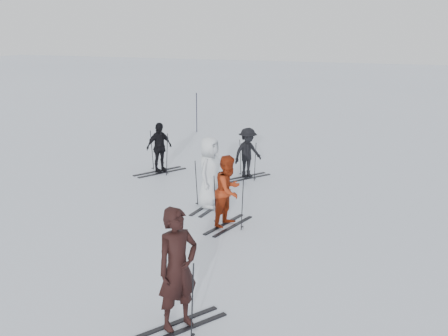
# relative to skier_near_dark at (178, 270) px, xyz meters

# --- Properties ---
(ground) EXTENTS (120.00, 120.00, 0.00)m
(ground) POSITION_rel_skier_near_dark_xyz_m (-1.72, 4.89, -0.96)
(ground) COLOR silver
(ground) RESTS_ON ground
(skier_near_dark) EXTENTS (0.74, 0.83, 1.92)m
(skier_near_dark) POSITION_rel_skier_near_dark_xyz_m (0.00, 0.00, 0.00)
(skier_near_dark) COLOR black
(skier_near_dark) RESTS_ON ground
(skier_red) EXTENTS (0.76, 0.90, 1.66)m
(skier_red) POSITION_rel_skier_near_dark_xyz_m (-1.02, 4.50, -0.13)
(skier_red) COLOR maroon
(skier_red) RESTS_ON ground
(skier_grey) EXTENTS (0.60, 0.91, 1.82)m
(skier_grey) POSITION_rel_skier_near_dark_xyz_m (-1.99, 5.60, -0.05)
(skier_grey) COLOR silver
(skier_grey) RESTS_ON ground
(skier_uphill_left) EXTENTS (0.75, 1.00, 1.57)m
(skier_uphill_left) POSITION_rel_skier_near_dark_xyz_m (-4.91, 8.20, -0.17)
(skier_uphill_left) COLOR black
(skier_uphill_left) RESTS_ON ground
(skier_uphill_far) EXTENTS (0.99, 1.13, 1.52)m
(skier_uphill_far) POSITION_rel_skier_near_dark_xyz_m (-2.11, 8.69, -0.20)
(skier_uphill_far) COLOR black
(skier_uphill_far) RESTS_ON ground
(skis_near_dark) EXTENTS (1.89, 1.58, 1.22)m
(skis_near_dark) POSITION_rel_skier_near_dark_xyz_m (0.00, 0.00, -0.35)
(skis_near_dark) COLOR black
(skis_near_dark) RESTS_ON ground
(skis_red) EXTENTS (1.79, 1.16, 1.21)m
(skis_red) POSITION_rel_skier_near_dark_xyz_m (-1.02, 4.50, -0.35)
(skis_red) COLOR black
(skis_red) RESTS_ON ground
(skis_grey) EXTENTS (1.74, 0.96, 1.25)m
(skis_grey) POSITION_rel_skier_near_dark_xyz_m (-1.99, 5.60, -0.33)
(skis_grey) COLOR black
(skis_grey) RESTS_ON ground
(skis_uphill_left) EXTENTS (2.10, 1.70, 1.35)m
(skis_uphill_left) POSITION_rel_skier_near_dark_xyz_m (-4.91, 8.20, -0.28)
(skis_uphill_left) COLOR black
(skis_uphill_left) RESTS_ON ground
(skis_uphill_far) EXTENTS (1.84, 1.58, 1.19)m
(skis_uphill_far) POSITION_rel_skier_near_dark_xyz_m (-2.11, 8.69, -0.37)
(skis_uphill_far) COLOR black
(skis_uphill_far) RESTS_ON ground
(piste_marker) EXTENTS (0.05, 0.05, 1.72)m
(piste_marker) POSITION_rel_skier_near_dark_xyz_m (-6.85, 15.01, -0.10)
(piste_marker) COLOR black
(piste_marker) RESTS_ON ground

